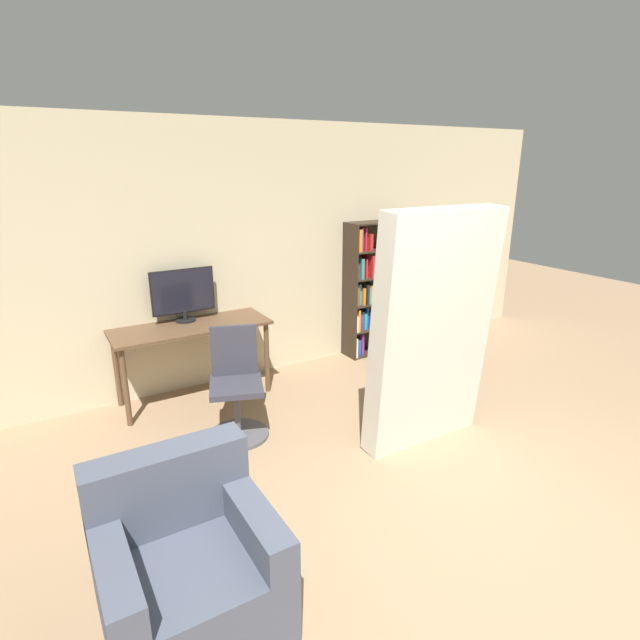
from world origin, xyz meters
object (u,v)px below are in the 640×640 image
Objects in this scene: office_chair at (236,393)px; armchair at (186,562)px; monitor at (183,293)px; bookshelf at (369,289)px; mattress_near at (433,332)px.

armchair is at bearing -119.96° from office_chair.
armchair is at bearing -107.14° from monitor.
office_chair is (0.11, -1.03, -0.67)m from monitor.
bookshelf reaches higher than office_chair.
bookshelf is 0.82× the size of mattress_near.
bookshelf reaches higher than monitor.
office_chair reaches higher than armchair.
mattress_near is at bearing 16.24° from armchair.
bookshelf is at bearing 67.44° from mattress_near.
office_chair is at bearing -83.96° from monitor.
monitor is 1.23m from office_chair.
mattress_near is at bearing -53.52° from monitor.
mattress_near is at bearing -112.56° from bookshelf.
office_chair is 0.59× the size of bookshelf.
office_chair is at bearing -154.53° from bookshelf.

